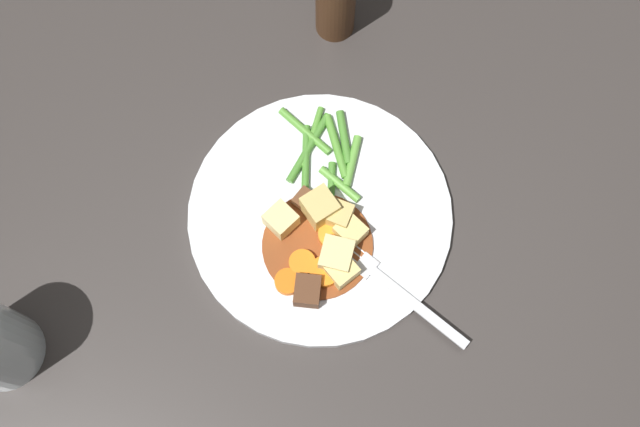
{
  "coord_description": "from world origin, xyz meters",
  "views": [
    {
      "loc": [
        0.24,
        0.02,
        0.74
      ],
      "look_at": [
        0.0,
        0.0,
        0.01
      ],
      "focal_mm": 42.38,
      "sensor_mm": 36.0,
      "label": 1
    }
  ],
  "objects_px": {
    "carrot_slice_1": "(325,272)",
    "carrot_slice_2": "(302,263)",
    "carrot_slice_0": "(288,282)",
    "meat_chunk_0": "(305,201)",
    "dinner_plate": "(320,215)",
    "potato_chunk_0": "(336,256)",
    "potato_chunk_3": "(315,212)",
    "potato_chunk_1": "(341,270)",
    "potato_chunk_5": "(338,216)",
    "potato_chunk_2": "(350,232)",
    "meat_chunk_1": "(307,291)",
    "carrot_slice_3": "(334,234)",
    "potato_chunk_4": "(281,220)",
    "fork": "(390,285)"
  },
  "relations": [
    {
      "from": "carrot_slice_3",
      "to": "potato_chunk_4",
      "type": "xyz_separation_m",
      "value": [
        -0.01,
        -0.05,
        0.01
      ]
    },
    {
      "from": "potato_chunk_2",
      "to": "meat_chunk_0",
      "type": "xyz_separation_m",
      "value": [
        -0.03,
        -0.05,
        -0.0
      ]
    },
    {
      "from": "carrot_slice_0",
      "to": "potato_chunk_1",
      "type": "xyz_separation_m",
      "value": [
        -0.01,
        0.05,
        0.01
      ]
    },
    {
      "from": "carrot_slice_0",
      "to": "potato_chunk_3",
      "type": "xyz_separation_m",
      "value": [
        -0.07,
        0.02,
        0.01
      ]
    },
    {
      "from": "potato_chunk_2",
      "to": "carrot_slice_2",
      "type": "bearing_deg",
      "value": -52.98
    },
    {
      "from": "dinner_plate",
      "to": "carrot_slice_1",
      "type": "bearing_deg",
      "value": 8.28
    },
    {
      "from": "carrot_slice_1",
      "to": "dinner_plate",
      "type": "bearing_deg",
      "value": -171.72
    },
    {
      "from": "carrot_slice_1",
      "to": "potato_chunk_4",
      "type": "bearing_deg",
      "value": -135.8
    },
    {
      "from": "carrot_slice_1",
      "to": "potato_chunk_1",
      "type": "relative_size",
      "value": 1.12
    },
    {
      "from": "carrot_slice_3",
      "to": "potato_chunk_1",
      "type": "height_order",
      "value": "potato_chunk_1"
    },
    {
      "from": "potato_chunk_0",
      "to": "potato_chunk_3",
      "type": "relative_size",
      "value": 0.94
    },
    {
      "from": "carrot_slice_0",
      "to": "potato_chunk_5",
      "type": "distance_m",
      "value": 0.08
    },
    {
      "from": "carrot_slice_0",
      "to": "potato_chunk_3",
      "type": "relative_size",
      "value": 0.76
    },
    {
      "from": "carrot_slice_3",
      "to": "meat_chunk_1",
      "type": "xyz_separation_m",
      "value": [
        0.06,
        -0.02,
        0.01
      ]
    },
    {
      "from": "carrot_slice_2",
      "to": "potato_chunk_0",
      "type": "height_order",
      "value": "potato_chunk_0"
    },
    {
      "from": "potato_chunk_5",
      "to": "meat_chunk_1",
      "type": "height_order",
      "value": "potato_chunk_5"
    },
    {
      "from": "potato_chunk_0",
      "to": "carrot_slice_1",
      "type": "bearing_deg",
      "value": -34.75
    },
    {
      "from": "carrot_slice_0",
      "to": "potato_chunk_4",
      "type": "distance_m",
      "value": 0.06
    },
    {
      "from": "potato_chunk_4",
      "to": "meat_chunk_1",
      "type": "height_order",
      "value": "potato_chunk_4"
    },
    {
      "from": "carrot_slice_1",
      "to": "potato_chunk_3",
      "type": "bearing_deg",
      "value": -166.49
    },
    {
      "from": "potato_chunk_3",
      "to": "carrot_slice_1",
      "type": "bearing_deg",
      "value": 13.51
    },
    {
      "from": "potato_chunk_2",
      "to": "meat_chunk_0",
      "type": "bearing_deg",
      "value": -122.88
    },
    {
      "from": "meat_chunk_0",
      "to": "carrot_slice_3",
      "type": "bearing_deg",
      "value": 43.94
    },
    {
      "from": "carrot_slice_0",
      "to": "carrot_slice_2",
      "type": "relative_size",
      "value": 0.98
    },
    {
      "from": "potato_chunk_2",
      "to": "meat_chunk_1",
      "type": "xyz_separation_m",
      "value": [
        0.06,
        -0.04,
        -0.0
      ]
    },
    {
      "from": "carrot_slice_0",
      "to": "meat_chunk_0",
      "type": "xyz_separation_m",
      "value": [
        -0.08,
        0.01,
        0.0
      ]
    },
    {
      "from": "carrot_slice_3",
      "to": "potato_chunk_4",
      "type": "bearing_deg",
      "value": -99.18
    },
    {
      "from": "carrot_slice_1",
      "to": "potato_chunk_4",
      "type": "distance_m",
      "value": 0.07
    },
    {
      "from": "carrot_slice_1",
      "to": "fork",
      "type": "bearing_deg",
      "value": 83.74
    },
    {
      "from": "meat_chunk_0",
      "to": "potato_chunk_5",
      "type": "bearing_deg",
      "value": 65.64
    },
    {
      "from": "potato_chunk_0",
      "to": "meat_chunk_1",
      "type": "distance_m",
      "value": 0.04
    },
    {
      "from": "potato_chunk_2",
      "to": "potato_chunk_3",
      "type": "xyz_separation_m",
      "value": [
        -0.02,
        -0.04,
        0.01
      ]
    },
    {
      "from": "potato_chunk_5",
      "to": "potato_chunk_3",
      "type": "bearing_deg",
      "value": -91.82
    },
    {
      "from": "potato_chunk_2",
      "to": "potato_chunk_4",
      "type": "bearing_deg",
      "value": -95.31
    },
    {
      "from": "carrot_slice_1",
      "to": "meat_chunk_0",
      "type": "distance_m",
      "value": 0.08
    },
    {
      "from": "carrot_slice_0",
      "to": "potato_chunk_4",
      "type": "bearing_deg",
      "value": -169.18
    },
    {
      "from": "carrot_slice_3",
      "to": "carrot_slice_2",
      "type": "bearing_deg",
      "value": -42.91
    },
    {
      "from": "fork",
      "to": "potato_chunk_5",
      "type": "bearing_deg",
      "value": -139.03
    },
    {
      "from": "dinner_plate",
      "to": "potato_chunk_0",
      "type": "bearing_deg",
      "value": 22.71
    },
    {
      "from": "potato_chunk_0",
      "to": "meat_chunk_0",
      "type": "xyz_separation_m",
      "value": [
        -0.06,
        -0.04,
        -0.01
      ]
    },
    {
      "from": "dinner_plate",
      "to": "carrot_slice_3",
      "type": "height_order",
      "value": "carrot_slice_3"
    },
    {
      "from": "fork",
      "to": "meat_chunk_0",
      "type": "bearing_deg",
      "value": -131.57
    },
    {
      "from": "carrot_slice_3",
      "to": "meat_chunk_0",
      "type": "relative_size",
      "value": 1.62
    },
    {
      "from": "dinner_plate",
      "to": "potato_chunk_1",
      "type": "xyz_separation_m",
      "value": [
        0.06,
        0.03,
        0.02
      ]
    },
    {
      "from": "carrot_slice_3",
      "to": "meat_chunk_0",
      "type": "height_order",
      "value": "meat_chunk_0"
    },
    {
      "from": "potato_chunk_3",
      "to": "potato_chunk_5",
      "type": "distance_m",
      "value": 0.02
    },
    {
      "from": "carrot_slice_2",
      "to": "meat_chunk_0",
      "type": "relative_size",
      "value": 1.3
    },
    {
      "from": "carrot_slice_3",
      "to": "potato_chunk_2",
      "type": "xyz_separation_m",
      "value": [
        -0.0,
        0.02,
        0.01
      ]
    },
    {
      "from": "potato_chunk_1",
      "to": "potato_chunk_4",
      "type": "bearing_deg",
      "value": -126.42
    },
    {
      "from": "carrot_slice_1",
      "to": "carrot_slice_2",
      "type": "bearing_deg",
      "value": -108.55
    }
  ]
}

